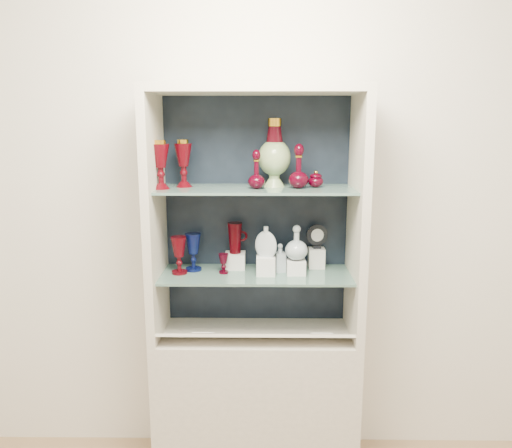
{
  "coord_description": "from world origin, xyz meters",
  "views": [
    {
      "loc": [
        0.03,
        -0.79,
        1.78
      ],
      "look_at": [
        0.0,
        1.53,
        1.3
      ],
      "focal_mm": 35.0,
      "sensor_mm": 36.0,
      "label": 1
    }
  ],
  "objects_px": {
    "pedestal_lamp_right": "(184,163)",
    "cameo_medallion": "(317,236)",
    "ruby_goblet_tall": "(179,255)",
    "ruby_decanter_a": "(256,167)",
    "pedestal_lamp_left": "(161,165)",
    "clear_square_bottle": "(280,258)",
    "enamel_urn": "(274,153)",
    "lidded_bowl": "(316,179)",
    "ruby_decanter_b": "(299,165)",
    "ruby_pitcher": "(235,238)",
    "flat_flask": "(266,241)",
    "cobalt_goblet": "(193,252)",
    "clear_round_decanter": "(296,244)",
    "ruby_goblet_small": "(224,264)"
  },
  "relations": [
    {
      "from": "ruby_decanter_a",
      "to": "cobalt_goblet",
      "type": "relative_size",
      "value": 1.08
    },
    {
      "from": "pedestal_lamp_right",
      "to": "ruby_pitcher",
      "type": "height_order",
      "value": "pedestal_lamp_right"
    },
    {
      "from": "enamel_urn",
      "to": "cobalt_goblet",
      "type": "bearing_deg",
      "value": -178.37
    },
    {
      "from": "enamel_urn",
      "to": "ruby_decanter_b",
      "type": "height_order",
      "value": "enamel_urn"
    },
    {
      "from": "cobalt_goblet",
      "to": "ruby_goblet_tall",
      "type": "bearing_deg",
      "value": -138.83
    },
    {
      "from": "cameo_medallion",
      "to": "ruby_pitcher",
      "type": "bearing_deg",
      "value": 173.37
    },
    {
      "from": "ruby_goblet_tall",
      "to": "ruby_goblet_small",
      "type": "bearing_deg",
      "value": 1.98
    },
    {
      "from": "ruby_decanter_a",
      "to": "ruby_pitcher",
      "type": "relative_size",
      "value": 1.32
    },
    {
      "from": "ruby_goblet_tall",
      "to": "cameo_medallion",
      "type": "xyz_separation_m",
      "value": [
        0.68,
        0.11,
        0.07
      ]
    },
    {
      "from": "pedestal_lamp_right",
      "to": "clear_round_decanter",
      "type": "height_order",
      "value": "pedestal_lamp_right"
    },
    {
      "from": "pedestal_lamp_right",
      "to": "clear_square_bottle",
      "type": "bearing_deg",
      "value": -0.9
    },
    {
      "from": "enamel_urn",
      "to": "clear_round_decanter",
      "type": "height_order",
      "value": "enamel_urn"
    },
    {
      "from": "ruby_decanter_a",
      "to": "pedestal_lamp_left",
      "type": "bearing_deg",
      "value": -179.26
    },
    {
      "from": "clear_square_bottle",
      "to": "ruby_goblet_tall",
      "type": "bearing_deg",
      "value": -175.66
    },
    {
      "from": "flat_flask",
      "to": "ruby_goblet_small",
      "type": "bearing_deg",
      "value": -164.79
    },
    {
      "from": "pedestal_lamp_left",
      "to": "flat_flask",
      "type": "relative_size",
      "value": 1.47
    },
    {
      "from": "ruby_decanter_a",
      "to": "clear_square_bottle",
      "type": "bearing_deg",
      "value": 27.65
    },
    {
      "from": "pedestal_lamp_left",
      "to": "ruby_goblet_tall",
      "type": "bearing_deg",
      "value": 23.62
    },
    {
      "from": "flat_flask",
      "to": "cobalt_goblet",
      "type": "bearing_deg",
      "value": -170.19
    },
    {
      "from": "ruby_goblet_small",
      "to": "cameo_medallion",
      "type": "bearing_deg",
      "value": 12.71
    },
    {
      "from": "clear_square_bottle",
      "to": "clear_round_decanter",
      "type": "height_order",
      "value": "clear_round_decanter"
    },
    {
      "from": "enamel_urn",
      "to": "ruby_decanter_a",
      "type": "relative_size",
      "value": 1.59
    },
    {
      "from": "pedestal_lamp_left",
      "to": "enamel_urn",
      "type": "height_order",
      "value": "enamel_urn"
    },
    {
      "from": "ruby_goblet_small",
      "to": "flat_flask",
      "type": "xyz_separation_m",
      "value": [
        0.21,
        -0.02,
        0.12
      ]
    },
    {
      "from": "ruby_decanter_a",
      "to": "clear_round_decanter",
      "type": "bearing_deg",
      "value": 7.56
    },
    {
      "from": "clear_square_bottle",
      "to": "flat_flask",
      "type": "relative_size",
      "value": 0.93
    },
    {
      "from": "lidded_bowl",
      "to": "ruby_pitcher",
      "type": "distance_m",
      "value": 0.5
    },
    {
      "from": "ruby_decanter_b",
      "to": "cameo_medallion",
      "type": "distance_m",
      "value": 0.4
    },
    {
      "from": "pedestal_lamp_left",
      "to": "ruby_pitcher",
      "type": "relative_size",
      "value": 1.46
    },
    {
      "from": "pedestal_lamp_right",
      "to": "ruby_decanter_b",
      "type": "distance_m",
      "value": 0.55
    },
    {
      "from": "pedestal_lamp_left",
      "to": "ruby_goblet_tall",
      "type": "distance_m",
      "value": 0.45
    },
    {
      "from": "cobalt_goblet",
      "to": "ruby_goblet_tall",
      "type": "distance_m",
      "value": 0.08
    },
    {
      "from": "flat_flask",
      "to": "ruby_goblet_tall",
      "type": "bearing_deg",
      "value": -161.43
    },
    {
      "from": "lidded_bowl",
      "to": "cameo_medallion",
      "type": "xyz_separation_m",
      "value": [
        0.02,
        0.08,
        -0.3
      ]
    },
    {
      "from": "pedestal_lamp_right",
      "to": "enamel_urn",
      "type": "distance_m",
      "value": 0.44
    },
    {
      "from": "pedestal_lamp_right",
      "to": "enamel_urn",
      "type": "bearing_deg",
      "value": 2.78
    },
    {
      "from": "enamel_urn",
      "to": "ruby_pitcher",
      "type": "xyz_separation_m",
      "value": [
        -0.19,
        0.03,
        -0.42
      ]
    },
    {
      "from": "pedestal_lamp_left",
      "to": "pedestal_lamp_right",
      "type": "xyz_separation_m",
      "value": [
        0.09,
        0.07,
        -0.0
      ]
    },
    {
      "from": "pedestal_lamp_right",
      "to": "enamel_urn",
      "type": "relative_size",
      "value": 0.7
    },
    {
      "from": "lidded_bowl",
      "to": "ruby_decanter_b",
      "type": "bearing_deg",
      "value": -158.15
    },
    {
      "from": "cobalt_goblet",
      "to": "clear_square_bottle",
      "type": "distance_m",
      "value": 0.43
    },
    {
      "from": "ruby_pitcher",
      "to": "cameo_medallion",
      "type": "xyz_separation_m",
      "value": [
        0.41,
        0.02,
        0.01
      ]
    },
    {
      "from": "ruby_decanter_b",
      "to": "clear_square_bottle",
      "type": "relative_size",
      "value": 1.54
    },
    {
      "from": "cameo_medallion",
      "to": "clear_round_decanter",
      "type": "bearing_deg",
      "value": -144.39
    },
    {
      "from": "clear_square_bottle",
      "to": "cameo_medallion",
      "type": "relative_size",
      "value": 1.12
    },
    {
      "from": "ruby_pitcher",
      "to": "flat_flask",
      "type": "distance_m",
      "value": 0.18
    },
    {
      "from": "pedestal_lamp_right",
      "to": "lidded_bowl",
      "type": "bearing_deg",
      "value": -1.11
    },
    {
      "from": "pedestal_lamp_right",
      "to": "cameo_medallion",
      "type": "bearing_deg",
      "value": 5.91
    },
    {
      "from": "ruby_decanter_b",
      "to": "lidded_bowl",
      "type": "relative_size",
      "value": 2.68
    },
    {
      "from": "pedestal_lamp_right",
      "to": "cameo_medallion",
      "type": "height_order",
      "value": "pedestal_lamp_right"
    }
  ]
}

